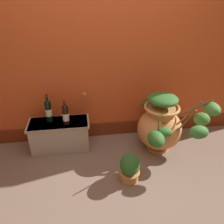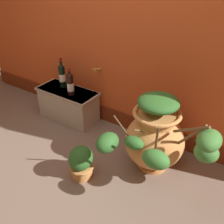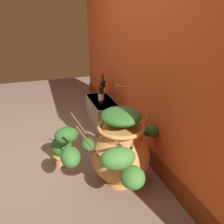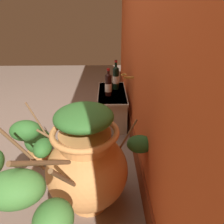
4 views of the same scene
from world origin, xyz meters
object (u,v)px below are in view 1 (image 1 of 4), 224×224
(wine_bottle_left, at_px, (48,110))
(wine_bottle_middle, at_px, (66,114))
(terracotta_urn, at_px, (162,125))
(potted_shrub, at_px, (130,168))

(wine_bottle_left, relative_size, wine_bottle_middle, 1.13)
(terracotta_urn, relative_size, wine_bottle_left, 2.85)
(wine_bottle_left, bearing_deg, wine_bottle_middle, -24.02)
(terracotta_urn, xyz_separation_m, wine_bottle_middle, (-1.16, 0.18, 0.14))
(wine_bottle_left, xyz_separation_m, potted_shrub, (0.86, -0.73, -0.37))
(terracotta_urn, height_order, wine_bottle_middle, terracotta_urn)
(wine_bottle_left, height_order, wine_bottle_middle, wine_bottle_left)
(terracotta_urn, distance_m, wine_bottle_left, 1.40)
(wine_bottle_left, bearing_deg, potted_shrub, -40.24)
(wine_bottle_middle, xyz_separation_m, potted_shrub, (0.66, -0.64, -0.35))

